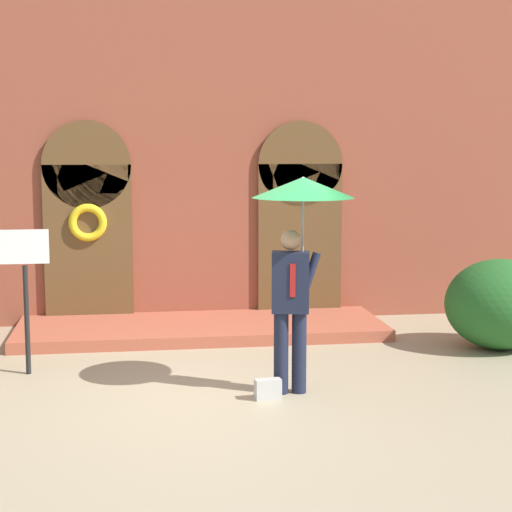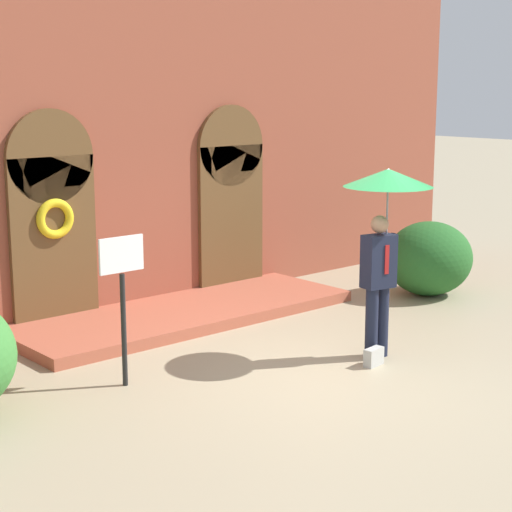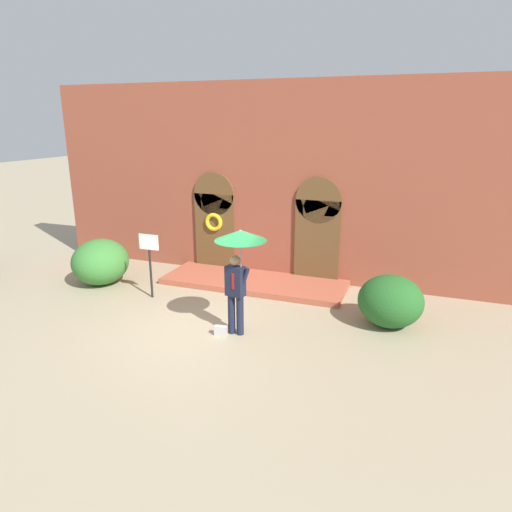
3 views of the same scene
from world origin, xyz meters
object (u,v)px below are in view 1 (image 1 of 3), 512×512
(person_with_umbrella, at_px, (300,219))
(handbag, at_px, (268,389))
(sign_post, at_px, (25,277))
(shrub_right, at_px, (500,304))

(person_with_umbrella, relative_size, handbag, 8.44)
(sign_post, bearing_deg, person_with_umbrella, -21.78)
(person_with_umbrella, xyz_separation_m, shrub_right, (3.03, 1.60, -1.31))
(person_with_umbrella, xyz_separation_m, sign_post, (-3.03, 1.21, -0.75))
(person_with_umbrella, bearing_deg, shrub_right, 27.83)
(shrub_right, bearing_deg, sign_post, -176.32)
(handbag, distance_m, sign_post, 3.18)
(handbag, bearing_deg, person_with_umbrella, 20.86)
(handbag, xyz_separation_m, sign_post, (-2.65, 1.41, 1.05))
(handbag, bearing_deg, shrub_right, 20.65)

